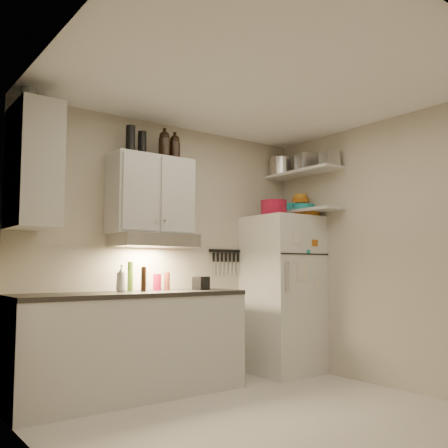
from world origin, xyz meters
TOP-DOWN VIEW (x-y plane):
  - floor at (0.00, 0.00)m, footprint 3.20×3.00m
  - ceiling at (0.00, 0.00)m, footprint 3.20×3.00m
  - back_wall at (0.00, 1.51)m, footprint 3.20×0.02m
  - left_wall at (-1.61, 0.00)m, footprint 0.02×3.00m
  - right_wall at (1.61, 0.00)m, footprint 0.02×3.00m
  - base_cabinet at (-0.55, 1.20)m, footprint 2.10×0.60m
  - countertop at (-0.55, 1.20)m, footprint 2.10×0.62m
  - upper_cabinet at (-0.30, 1.33)m, footprint 0.80×0.33m
  - side_cabinet at (-1.44, 1.20)m, footprint 0.33×0.55m
  - range_hood at (-0.30, 1.27)m, footprint 0.76×0.46m
  - fridge at (1.25, 1.16)m, footprint 0.70×0.68m
  - shelf_hi at (1.45, 1.02)m, footprint 0.30×0.95m
  - shelf_lo at (1.45, 1.02)m, footprint 0.30×0.95m
  - knife_strip at (0.70, 1.49)m, footprint 0.42×0.02m
  - dutch_oven at (1.08, 1.11)m, footprint 0.30×0.30m
  - book_stack at (1.44, 0.96)m, footprint 0.25×0.27m
  - spice_jar at (1.35, 1.06)m, footprint 0.08×0.08m
  - stock_pot at (1.44, 1.37)m, footprint 0.33×0.33m
  - tin_a at (1.48, 1.01)m, footprint 0.24×0.22m
  - tin_b at (1.49, 0.67)m, footprint 0.20×0.20m
  - bowl_teal at (1.48, 1.21)m, footprint 0.23×0.23m
  - bowl_orange at (1.50, 1.13)m, footprint 0.19×0.19m
  - bowl_yellow at (1.50, 1.13)m, footprint 0.15×0.15m
  - plates at (1.44, 1.02)m, footprint 0.29×0.29m
  - growler_a at (-0.19, 1.28)m, footprint 0.14×0.14m
  - growler_b at (-0.07, 1.29)m, footprint 0.14×0.14m
  - thermos_a at (-0.39, 1.35)m, footprint 0.11×0.11m
  - thermos_b at (-0.56, 1.27)m, footprint 0.11×0.11m
  - side_jar at (-1.48, 1.25)m, footprint 0.14×0.14m
  - soap_bottle at (-0.62, 1.27)m, footprint 0.13×0.13m
  - pepper_mill at (-0.12, 1.32)m, footprint 0.06×0.06m
  - oil_bottle at (-0.50, 1.34)m, footprint 0.05×0.05m
  - vinegar_bottle at (-0.43, 1.22)m, footprint 0.06×0.06m
  - clear_bottle at (-0.36, 1.33)m, footprint 0.08×0.08m
  - red_jar at (-0.22, 1.35)m, footprint 0.10×0.10m
  - caddy at (0.19, 1.20)m, footprint 0.18×0.15m

SIDE VIEW (x-z plane):
  - floor at x=0.00m, z-range -0.02..0.00m
  - base_cabinet at x=-0.55m, z-range 0.00..0.88m
  - fridge at x=1.25m, z-range 0.00..1.70m
  - countertop at x=-0.55m, z-range 0.88..0.92m
  - caddy at x=0.19m, z-range 0.92..1.05m
  - red_jar at x=-0.22m, z-range 0.92..1.08m
  - pepper_mill at x=-0.12m, z-range 0.92..1.09m
  - clear_bottle at x=-0.36m, z-range 0.92..1.11m
  - vinegar_bottle at x=-0.43m, z-range 0.92..1.15m
  - soap_bottle at x=-0.62m, z-range 0.92..1.19m
  - oil_bottle at x=-0.50m, z-range 0.92..1.19m
  - back_wall at x=0.00m, z-range 0.00..2.60m
  - left_wall at x=-1.61m, z-range 0.00..2.60m
  - right_wall at x=1.61m, z-range 0.00..2.60m
  - knife_strip at x=0.70m, z-range 1.31..1.33m
  - range_hood at x=-0.30m, z-range 1.33..1.45m
  - book_stack at x=1.44m, z-range 1.70..1.78m
  - spice_jar at x=1.35m, z-range 1.70..1.80m
  - shelf_lo at x=1.45m, z-range 1.75..1.77m
  - dutch_oven at x=1.08m, z-range 1.70..1.86m
  - plates at x=1.44m, z-range 1.77..1.84m
  - bowl_teal at x=1.48m, z-range 1.77..1.87m
  - upper_cabinet at x=-0.30m, z-range 1.45..2.20m
  - bowl_orange at x=1.50m, z-range 1.87..1.92m
  - bowl_yellow at x=1.50m, z-range 1.92..1.97m
  - side_cabinet at x=-1.44m, z-range 1.45..2.45m
  - shelf_hi at x=1.45m, z-range 2.19..2.22m
  - tin_b at x=1.49m, z-range 2.21..2.38m
  - tin_a at x=1.48m, z-range 2.21..2.41m
  - stock_pot at x=1.44m, z-range 2.21..2.42m
  - thermos_a at x=-0.39m, z-range 2.20..2.44m
  - thermos_b at x=-0.56m, z-range 2.20..2.45m
  - growler_b at x=-0.07m, z-range 2.20..2.45m
  - growler_a at x=-0.19m, z-range 2.20..2.47m
  - side_jar at x=-1.48m, z-range 2.45..2.61m
  - ceiling at x=0.00m, z-range 2.60..2.62m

